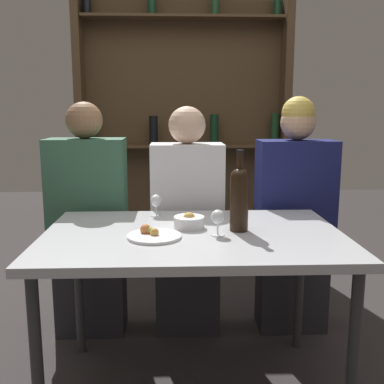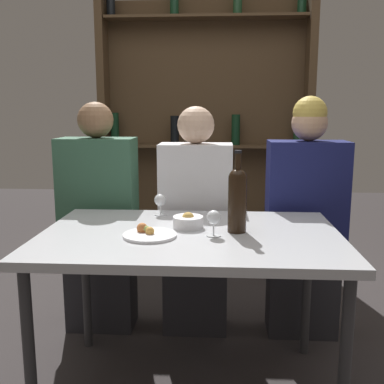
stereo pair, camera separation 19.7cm
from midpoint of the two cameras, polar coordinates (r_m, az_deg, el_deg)
dining_table at (r=1.90m, az=2.75°, el=-7.06°), size 1.25×0.83×0.73m
wine_rack_wall at (r=3.65m, az=3.25°, el=8.31°), size 1.68×0.21×2.19m
wine_bottle at (r=1.88m, az=8.78°, el=-0.66°), size 0.08×0.08×0.34m
wine_glass_0 at (r=2.17m, az=-1.48°, el=-1.18°), size 0.06×0.06×0.10m
wine_glass_1 at (r=1.82m, az=5.87°, el=-3.42°), size 0.06×0.06×0.11m
food_plate_0 at (r=1.83m, az=-2.46°, el=-5.35°), size 0.22×0.22×0.05m
snack_bowl at (r=1.95m, az=2.39°, el=-3.79°), size 0.13×0.13×0.07m
seated_person_left at (r=2.54m, az=-9.52°, el=-4.20°), size 0.41×0.22×1.28m
seated_person_center at (r=2.48m, az=2.75°, el=-4.64°), size 0.39×0.22×1.25m
seated_person_right at (r=2.54m, az=16.31°, el=-3.99°), size 0.41×0.22×1.31m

